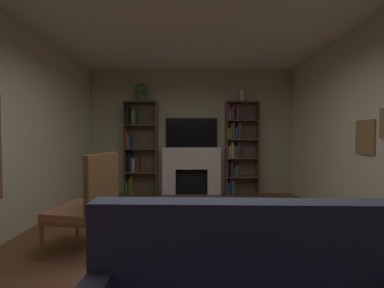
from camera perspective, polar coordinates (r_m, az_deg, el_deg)
ground_plane at (r=2.87m, az=0.16°, el=-25.72°), size 7.35×7.35×0.00m
wall_back_accent at (r=5.64m, az=-0.11°, el=2.90°), size 4.78×0.06×2.87m
fireplace at (r=5.53m, az=-0.10°, el=-6.01°), size 1.41×0.54×1.08m
tv at (r=5.58m, az=-0.11°, el=2.67°), size 1.17×0.06×0.66m
bookshelf_left at (r=5.63m, az=-12.59°, el=-1.05°), size 0.72×0.31×2.10m
bookshelf_right at (r=5.60m, az=10.58°, el=-1.00°), size 0.72×0.31×2.10m
potted_plant at (r=5.66m, az=-11.87°, el=11.97°), size 0.26×0.26×0.41m
vase_with_flowers at (r=5.65m, az=11.64°, el=11.23°), size 0.10×0.10×0.47m
armchair at (r=3.15m, az=-22.90°, el=-12.59°), size 0.69×0.74×1.13m
coffee_table at (r=2.30m, az=7.59°, el=-22.56°), size 0.79×0.50×0.44m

